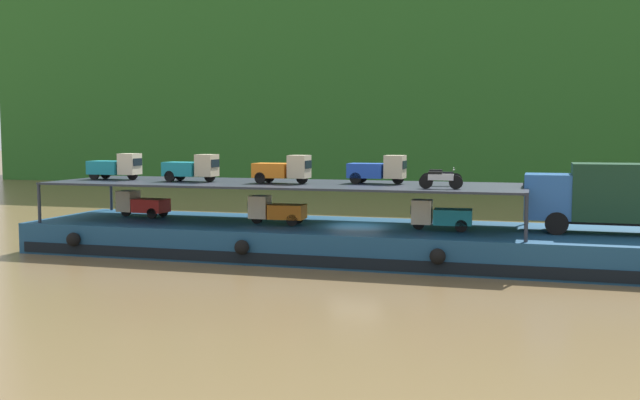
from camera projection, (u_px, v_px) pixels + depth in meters
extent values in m
plane|color=brown|center=(357.00, 257.00, 34.91)|extent=(400.00, 400.00, 0.00)
cube|color=#286023|center=(471.00, 26.00, 92.97)|extent=(118.53, 32.07, 39.55)
cube|color=navy|center=(357.00, 241.00, 34.84)|extent=(32.60, 7.37, 1.50)
cube|color=black|center=(337.00, 263.00, 31.34)|extent=(31.95, 0.06, 0.50)
sphere|color=black|center=(73.00, 239.00, 34.77)|extent=(0.67, 0.67, 0.67)
sphere|color=black|center=(242.00, 247.00, 32.34)|extent=(0.67, 0.67, 0.67)
sphere|color=black|center=(438.00, 256.00, 29.90)|extent=(0.67, 0.67, 0.67)
cube|color=#285BA3|center=(548.00, 196.00, 32.60)|extent=(2.02, 2.21, 2.00)
cube|color=#192833|center=(524.00, 188.00, 32.87)|extent=(0.08, 1.84, 0.60)
cube|color=#193823|center=(629.00, 192.00, 31.60)|extent=(4.82, 2.35, 2.50)
cube|color=black|center=(628.00, 222.00, 31.71)|extent=(6.81, 1.45, 0.20)
cylinder|color=black|center=(556.00, 218.00, 33.55)|extent=(1.00, 0.29, 1.00)
cylinder|color=black|center=(557.00, 223.00, 31.62)|extent=(1.00, 0.29, 1.00)
cylinder|color=#232833|center=(527.00, 203.00, 35.57)|extent=(0.16, 0.16, 2.00)
cylinder|color=#232833|center=(526.00, 218.00, 29.44)|extent=(0.16, 0.16, 2.00)
cylinder|color=#232833|center=(111.00, 193.00, 42.07)|extent=(0.16, 0.16, 2.00)
cylinder|color=#232833|center=(39.00, 203.00, 35.94)|extent=(0.16, 0.16, 2.00)
cube|color=#232833|center=(282.00, 184.00, 35.67)|extent=(23.40, 6.57, 0.10)
cube|color=red|center=(151.00, 206.00, 38.32)|extent=(1.77, 1.29, 0.70)
cube|color=beige|center=(128.00, 201.00, 38.77)|extent=(0.96, 1.05, 1.10)
cube|color=#19232D|center=(121.00, 199.00, 38.92)|extent=(0.09, 0.85, 0.38)
cylinder|color=black|center=(126.00, 211.00, 38.87)|extent=(0.57, 0.17, 0.56)
cylinder|color=black|center=(163.00, 211.00, 38.72)|extent=(0.57, 0.17, 0.56)
cylinder|color=black|center=(152.00, 213.00, 37.72)|extent=(0.57, 0.17, 0.56)
cube|color=orange|center=(287.00, 212.00, 35.24)|extent=(1.75, 1.28, 0.70)
cube|color=beige|center=(260.00, 207.00, 35.56)|extent=(0.94, 1.04, 1.10)
cube|color=#19232D|center=(251.00, 204.00, 35.66)|extent=(0.08, 0.85, 0.38)
cylinder|color=black|center=(257.00, 218.00, 35.64)|extent=(0.57, 0.17, 0.56)
cylinder|color=black|center=(298.00, 218.00, 35.69)|extent=(0.57, 0.17, 0.56)
cylinder|color=black|center=(292.00, 220.00, 34.67)|extent=(0.57, 0.17, 0.56)
cube|color=teal|center=(453.00, 217.00, 33.03)|extent=(1.76, 1.29, 0.70)
cube|color=beige|center=(422.00, 212.00, 33.33)|extent=(0.95, 1.05, 1.10)
cube|color=#19232D|center=(412.00, 209.00, 33.43)|extent=(0.08, 0.85, 0.38)
cylinder|color=black|center=(419.00, 223.00, 33.42)|extent=(0.57, 0.17, 0.56)
cylinder|color=black|center=(462.00, 223.00, 33.48)|extent=(0.57, 0.17, 0.56)
cylinder|color=black|center=(461.00, 226.00, 32.46)|extent=(0.57, 0.17, 0.56)
cube|color=teal|center=(106.00, 167.00, 38.40)|extent=(1.70, 1.20, 0.70)
cube|color=beige|center=(130.00, 164.00, 37.99)|extent=(0.90, 1.00, 1.10)
cube|color=#19232D|center=(138.00, 162.00, 37.85)|extent=(0.04, 0.85, 0.38)
cylinder|color=black|center=(132.00, 175.00, 37.99)|extent=(0.56, 0.14, 0.56)
cylinder|color=black|center=(94.00, 174.00, 38.04)|extent=(0.56, 0.14, 0.56)
cylinder|color=black|center=(106.00, 173.00, 39.05)|extent=(0.56, 0.14, 0.56)
cube|color=teal|center=(182.00, 169.00, 36.75)|extent=(1.73, 1.25, 0.70)
cube|color=#C6B793|center=(207.00, 165.00, 36.30)|extent=(0.93, 1.03, 1.10)
cube|color=#19232D|center=(215.00, 163.00, 36.15)|extent=(0.07, 0.85, 0.38)
cylinder|color=black|center=(210.00, 176.00, 36.31)|extent=(0.56, 0.16, 0.56)
cylinder|color=black|center=(170.00, 176.00, 36.40)|extent=(0.56, 0.16, 0.56)
cylinder|color=black|center=(180.00, 175.00, 37.41)|extent=(0.56, 0.16, 0.56)
cube|color=orange|center=(272.00, 170.00, 35.28)|extent=(1.75, 1.27, 0.70)
cube|color=#C6B793|center=(299.00, 167.00, 34.81)|extent=(0.94, 1.04, 1.10)
cube|color=#19232D|center=(308.00, 164.00, 34.65)|extent=(0.08, 0.85, 0.38)
cylinder|color=black|center=(302.00, 178.00, 34.81)|extent=(0.57, 0.16, 0.56)
cylinder|color=black|center=(260.00, 178.00, 34.94)|extent=(0.57, 0.16, 0.56)
cylinder|color=black|center=(269.00, 177.00, 35.94)|extent=(0.57, 0.16, 0.56)
cube|color=#1E47B7|center=(367.00, 171.00, 35.05)|extent=(1.75, 1.27, 0.70)
cube|color=#C6B793|center=(395.00, 167.00, 34.58)|extent=(0.94, 1.04, 1.10)
cube|color=#19232D|center=(405.00, 165.00, 34.42)|extent=(0.07, 0.85, 0.38)
cylinder|color=black|center=(398.00, 178.00, 34.58)|extent=(0.57, 0.16, 0.56)
cylinder|color=black|center=(356.00, 178.00, 34.70)|extent=(0.57, 0.16, 0.56)
cylinder|color=black|center=(361.00, 177.00, 35.71)|extent=(0.57, 0.16, 0.56)
cylinder|color=black|center=(456.00, 182.00, 31.33)|extent=(0.60, 0.10, 0.60)
cylinder|color=black|center=(426.00, 182.00, 31.69)|extent=(0.60, 0.10, 0.60)
cube|color=#B7B7BC|center=(441.00, 177.00, 31.49)|extent=(1.10, 0.21, 0.28)
cube|color=black|center=(435.00, 173.00, 31.55)|extent=(0.60, 0.20, 0.12)
cylinder|color=#B2B2B7|center=(454.00, 170.00, 31.31)|extent=(0.04, 0.55, 0.04)
cylinder|color=black|center=(456.00, 180.00, 33.35)|extent=(0.61, 0.17, 0.60)
cylinder|color=black|center=(427.00, 179.00, 33.56)|extent=(0.61, 0.17, 0.60)
cube|color=black|center=(441.00, 175.00, 33.44)|extent=(1.12, 0.34, 0.28)
cube|color=black|center=(436.00, 171.00, 33.46)|extent=(0.62, 0.27, 0.12)
cylinder|color=#B2B2B7|center=(454.00, 168.00, 33.32)|extent=(0.11, 0.55, 0.04)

